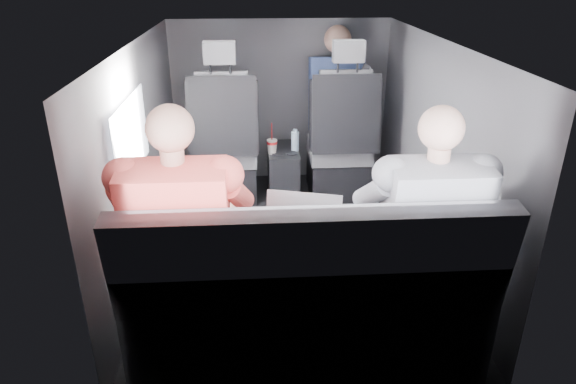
{
  "coord_description": "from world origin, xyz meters",
  "views": [
    {
      "loc": [
        -0.22,
        -2.98,
        1.76
      ],
      "look_at": [
        -0.02,
        -0.05,
        0.44
      ],
      "focal_mm": 32.0,
      "sensor_mm": 36.0,
      "label": 1
    }
  ],
  "objects": [
    {
      "name": "laptop_black",
      "position": [
        0.53,
        -0.82,
        0.64
      ],
      "size": [
        0.39,
        0.37,
        0.26
      ],
      "color": "black",
      "rests_on": "passenger_rear_right"
    },
    {
      "name": "ceiling",
      "position": [
        0.0,
        0.0,
        1.35
      ],
      "size": [
        2.6,
        2.6,
        0.0
      ],
      "primitive_type": "plane",
      "rotation": [
        3.14,
        0.0,
        0.0
      ],
      "color": "#B2B2AD",
      "rests_on": "panel_back"
    },
    {
      "name": "panel_back",
      "position": [
        0.0,
        -1.3,
        0.68
      ],
      "size": [
        1.8,
        0.02,
        1.35
      ],
      "primitive_type": "cube",
      "color": "#56565B",
      "rests_on": "floor"
    },
    {
      "name": "passenger_front_right",
      "position": [
        0.44,
        1.1,
        0.76
      ],
      "size": [
        0.43,
        0.43,
        0.89
      ],
      "color": "navy",
      "rests_on": "front_seat_right"
    },
    {
      "name": "floor",
      "position": [
        0.0,
        0.0,
        0.0
      ],
      "size": [
        2.6,
        2.6,
        0.0
      ],
      "primitive_type": "plane",
      "color": "black",
      "rests_on": "ground"
    },
    {
      "name": "passenger_rear_left",
      "position": [
        -0.54,
        -0.97,
        0.65
      ],
      "size": [
        0.54,
        0.65,
        1.28
      ],
      "color": "#36353B",
      "rests_on": "rear_bench"
    },
    {
      "name": "rear_bench",
      "position": [
        0.0,
        -1.06,
        0.31
      ],
      "size": [
        1.6,
        0.57,
        0.92
      ],
      "color": "slate",
      "rests_on": "floor"
    },
    {
      "name": "panel_front",
      "position": [
        0.0,
        1.3,
        0.68
      ],
      "size": [
        1.8,
        0.02,
        1.35
      ],
      "primitive_type": "cube",
      "color": "#56565B",
      "rests_on": "floor"
    },
    {
      "name": "passenger_rear_right",
      "position": [
        0.52,
        -0.97,
        0.64
      ],
      "size": [
        0.52,
        0.64,
        1.25
      ],
      "color": "navy",
      "rests_on": "rear_bench"
    },
    {
      "name": "panel_left",
      "position": [
        -0.9,
        0.0,
        0.68
      ],
      "size": [
        0.02,
        2.6,
        1.35
      ],
      "primitive_type": "cube",
      "color": "#56565B",
      "rests_on": "floor"
    },
    {
      "name": "front_seat_left",
      "position": [
        -0.45,
        0.84,
        0.4
      ],
      "size": [
        0.52,
        0.58,
        1.26
      ],
      "color": "black",
      "rests_on": "floor"
    },
    {
      "name": "seatbelt",
      "position": [
        0.45,
        0.67,
        0.8
      ],
      "size": [
        0.35,
        0.11,
        0.59
      ],
      "primitive_type": "cube",
      "rotation": [
        -0.14,
        0.49,
        0.0
      ],
      "color": "black",
      "rests_on": "front_seat_right"
    },
    {
      "name": "soda_cup",
      "position": [
        -0.09,
        0.78,
        0.46
      ],
      "size": [
        0.08,
        0.08,
        0.25
      ],
      "color": "white",
      "rests_on": "center_console"
    },
    {
      "name": "panel_right",
      "position": [
        0.9,
        0.0,
        0.68
      ],
      "size": [
        0.02,
        2.6,
        1.35
      ],
      "primitive_type": "cube",
      "color": "#56565B",
      "rests_on": "floor"
    },
    {
      "name": "front_seat_right",
      "position": [
        0.45,
        0.84,
        0.4
      ],
      "size": [
        0.52,
        0.58,
        1.26
      ],
      "color": "black",
      "rests_on": "floor"
    },
    {
      "name": "center_console",
      "position": [
        0.0,
        0.88,
        0.2
      ],
      "size": [
        0.24,
        0.48,
        0.41
      ],
      "color": "black",
      "rests_on": "floor"
    },
    {
      "name": "side_window",
      "position": [
        -0.88,
        -0.3,
        0.9
      ],
      "size": [
        0.02,
        0.75,
        0.42
      ],
      "primitive_type": "cube",
      "color": "white",
      "rests_on": "panel_left"
    },
    {
      "name": "laptop_silver",
      "position": [
        -0.01,
        -0.84,
        0.63
      ],
      "size": [
        0.39,
        0.39,
        0.24
      ],
      "color": "silver",
      "rests_on": "rear_bench"
    },
    {
      "name": "laptop_white",
      "position": [
        -0.6,
        -0.8,
        0.63
      ],
      "size": [
        0.37,
        0.36,
        0.25
      ],
      "color": "silver",
      "rests_on": "passenger_rear_left"
    },
    {
      "name": "water_bottle",
      "position": [
        0.09,
        0.83,
        0.48
      ],
      "size": [
        0.06,
        0.06,
        0.18
      ],
      "color": "#B0D3EE",
      "rests_on": "center_console"
    }
  ]
}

